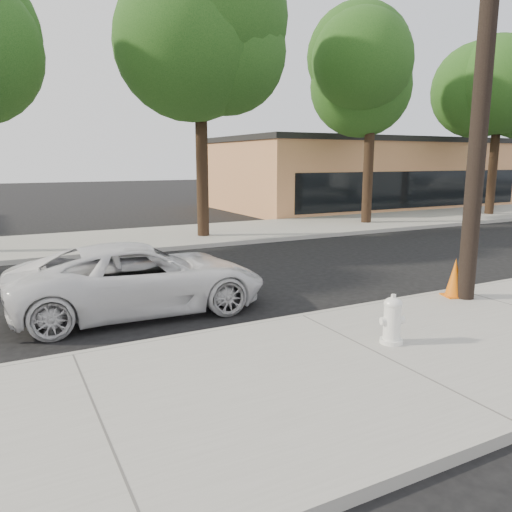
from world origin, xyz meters
name	(u,v)px	position (x,y,z in m)	size (l,w,h in m)	color
ground	(250,295)	(0.00, 0.00, 0.00)	(120.00, 120.00, 0.00)	black
near_sidewalk	(383,361)	(0.00, -4.30, 0.07)	(90.00, 4.40, 0.15)	gray
far_sidewalk	(146,239)	(0.00, 8.50, 0.07)	(90.00, 5.00, 0.15)	gray
curb_near	(302,319)	(0.00, -2.10, 0.07)	(90.00, 0.12, 0.16)	#9E9B93
building_main	(360,174)	(16.00, 16.00, 2.00)	(18.00, 10.00, 4.00)	tan
utility_pole	(484,65)	(3.60, -2.70, 4.70)	(1.40, 0.34, 9.00)	black
tree_c	(207,43)	(2.22, 7.64, 6.91)	(4.96, 4.80, 9.55)	black
tree_d	(378,78)	(10.20, 7.95, 6.37)	(4.50, 4.35, 8.75)	black
tree_e	(506,82)	(18.21, 7.74, 6.70)	(4.80, 4.65, 9.25)	black
police_cruiser	(141,278)	(-2.42, -0.05, 0.68)	(2.26, 4.90, 1.36)	silver
fire_hydrant	(392,321)	(0.46, -3.95, 0.50)	(0.40, 0.35, 0.73)	white
traffic_cone	(455,278)	(3.49, -2.50, 0.54)	(0.52, 0.52, 0.80)	orange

